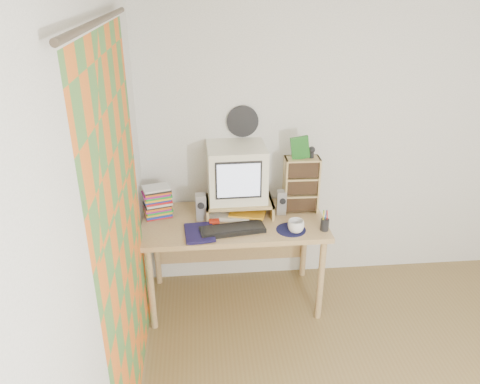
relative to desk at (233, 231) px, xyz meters
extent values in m
plane|color=white|center=(1.03, 0.31, 0.63)|extent=(3.50, 0.00, 3.50)
plane|color=white|center=(-0.72, -1.44, 0.63)|extent=(0.00, 3.50, 3.50)
plane|color=orange|center=(-0.68, -0.96, 0.53)|extent=(0.00, 2.20, 2.20)
cylinder|color=black|center=(0.10, 0.29, 0.81)|extent=(0.25, 0.02, 0.25)
cube|color=tan|center=(0.00, -0.06, 0.11)|extent=(1.40, 0.70, 0.04)
cube|color=tan|center=(0.00, 0.27, -0.24)|extent=(1.33, 0.02, 0.41)
cylinder|color=tan|center=(-0.64, -0.35, -0.26)|extent=(0.05, 0.05, 0.71)
cylinder|color=tan|center=(0.64, -0.35, -0.26)|extent=(0.05, 0.05, 0.71)
cylinder|color=tan|center=(-0.64, 0.23, -0.26)|extent=(0.05, 0.05, 0.71)
cylinder|color=tan|center=(0.64, 0.23, -0.26)|extent=(0.05, 0.05, 0.71)
cube|color=tan|center=(-0.20, 0.04, 0.19)|extent=(0.02, 0.30, 0.12)
cube|color=tan|center=(0.30, 0.04, 0.19)|extent=(0.02, 0.30, 0.12)
cube|color=tan|center=(0.05, 0.04, 0.24)|extent=(0.52, 0.30, 0.02)
cube|color=white|center=(0.04, 0.09, 0.46)|extent=(0.45, 0.45, 0.42)
cube|color=#A3A2A7|center=(-0.25, -0.02, 0.24)|extent=(0.08, 0.08, 0.21)
cube|color=#A3A2A7|center=(0.38, 0.01, 0.23)|extent=(0.08, 0.08, 0.19)
cube|color=black|center=(-0.03, -0.24, 0.15)|extent=(0.50, 0.23, 0.03)
cube|color=tan|center=(0.54, 0.06, 0.36)|extent=(0.27, 0.15, 0.45)
imported|color=white|center=(0.44, -0.29, 0.18)|extent=(0.15, 0.15, 0.10)
imported|color=#15113E|center=(-0.37, -0.27, 0.16)|extent=(0.27, 0.21, 0.05)
cylinder|color=#101236|center=(0.41, -0.26, 0.14)|extent=(0.24, 0.24, 0.00)
cube|color=red|center=(-0.15, -0.12, 0.15)|extent=(0.08, 0.05, 0.04)
cube|color=#1A5B1B|center=(0.51, 0.04, 0.67)|extent=(0.14, 0.03, 0.17)
camera|label=1|loc=(-0.24, -3.23, 1.85)|focal=35.00mm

